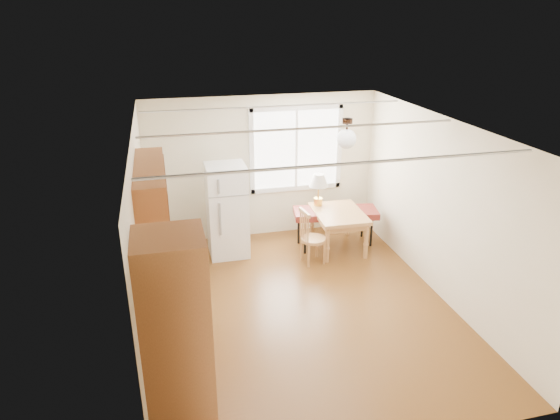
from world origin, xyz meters
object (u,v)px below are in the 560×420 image
object	(u,v)px
refrigerator	(227,210)
bench	(336,214)
dining_table	(339,218)
chair	(309,234)

from	to	relation	value
refrigerator	bench	xyz separation A→B (m)	(1.83, -0.13, -0.18)
dining_table	refrigerator	bearing A→B (deg)	173.77
dining_table	bench	bearing A→B (deg)	94.30
refrigerator	bench	bearing A→B (deg)	-3.89
bench	chair	bearing A→B (deg)	-130.41
chair	bench	bearing A→B (deg)	32.47
refrigerator	bench	distance (m)	1.84
bench	chair	world-z (taller)	chair
refrigerator	chair	world-z (taller)	refrigerator
refrigerator	chair	bearing A→B (deg)	-29.23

